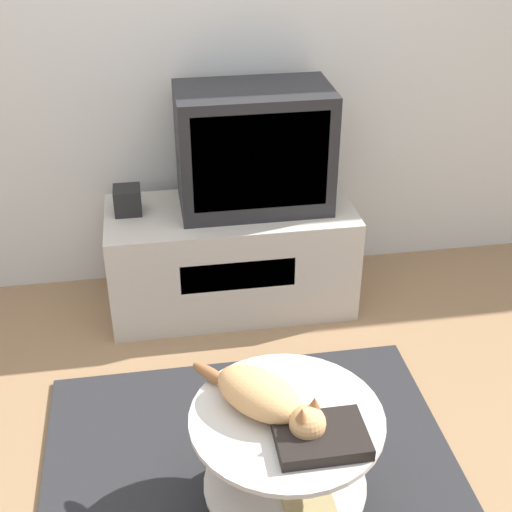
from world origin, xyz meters
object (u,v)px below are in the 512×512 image
(speaker, at_px, (128,200))
(cat, at_px, (266,398))
(tv, at_px, (254,149))
(dvd_box, at_px, (321,437))

(speaker, height_order, cat, speaker)
(tv, xyz_separation_m, dvd_box, (-0.03, -1.41, -0.30))
(tv, height_order, speaker, tv)
(tv, relative_size, cat, 1.59)
(tv, bearing_deg, speaker, 178.75)
(speaker, bearing_deg, cat, -72.99)
(speaker, relative_size, dvd_box, 0.45)
(speaker, relative_size, cat, 0.28)
(speaker, xyz_separation_m, dvd_box, (0.53, -1.42, -0.10))
(speaker, distance_m, cat, 1.34)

